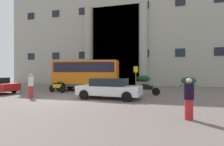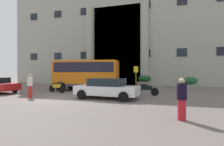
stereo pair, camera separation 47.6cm
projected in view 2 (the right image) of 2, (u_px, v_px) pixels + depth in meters
ground_plane at (61, 99)px, 11.85m from camera, size 80.00×64.00×0.12m
office_building_facade at (121, 24)px, 28.55m from camera, size 33.02×9.80×19.24m
orange_minibus at (87, 73)px, 17.29m from camera, size 6.36×3.25×2.89m
bus_stop_sign at (136, 75)px, 17.59m from camera, size 0.44×0.08×2.36m
hedge_planter_entrance_right at (65, 80)px, 23.75m from camera, size 2.09×0.71×1.43m
hedge_planter_west at (190, 83)px, 18.95m from camera, size 1.64×0.79×1.25m
hedge_planter_far_east at (86, 80)px, 22.92m from camera, size 1.64×0.85×1.55m
hedge_planter_entrance_left at (144, 81)px, 20.80m from camera, size 1.56×0.90×1.39m
parked_sedan_far at (107, 88)px, 11.87m from camera, size 4.34×2.27×1.37m
scooter_by_planter at (8, 86)px, 17.03m from camera, size 1.94×0.55×0.89m
motorcycle_far_end at (57, 87)px, 15.49m from camera, size 1.87×0.76×0.89m
motorcycle_near_kerb at (146, 89)px, 13.66m from camera, size 1.95×0.74×0.89m
pedestrian_child_trailing at (182, 99)px, 6.53m from camera, size 0.36×0.36×1.57m
pedestrian_man_crossing at (30, 86)px, 12.29m from camera, size 0.36×0.36×1.67m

